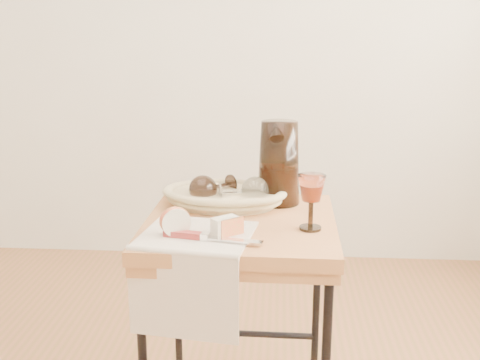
# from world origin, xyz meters

# --- Properties ---
(side_table) EXTENTS (0.53, 0.53, 0.67)m
(side_table) POSITION_xyz_m (0.46, 0.43, 0.33)
(side_table) COLOR brown
(side_table) RESTS_ON floor
(tea_towel) EXTENTS (0.31, 0.29, 0.01)m
(tea_towel) POSITION_xyz_m (0.36, 0.30, 0.67)
(tea_towel) COLOR white
(tea_towel) RESTS_ON side_table
(bread_basket) EXTENTS (0.34, 0.25, 0.05)m
(bread_basket) POSITION_xyz_m (0.40, 0.56, 0.69)
(bread_basket) COLOR #A0885C
(bread_basket) RESTS_ON side_table
(goblet_lying_a) EXTENTS (0.16, 0.16, 0.08)m
(goblet_lying_a) POSITION_xyz_m (0.37, 0.57, 0.72)
(goblet_lying_a) COLOR #3D291F
(goblet_lying_a) RESTS_ON bread_basket
(goblet_lying_b) EXTENTS (0.15, 0.11, 0.08)m
(goblet_lying_b) POSITION_xyz_m (0.45, 0.54, 0.72)
(goblet_lying_b) COLOR white
(goblet_lying_b) RESTS_ON bread_basket
(pitcher) EXTENTS (0.22, 0.28, 0.29)m
(pitcher) POSITION_xyz_m (0.56, 0.60, 0.79)
(pitcher) COLOR black
(pitcher) RESTS_ON side_table
(wine_goblet) EXTENTS (0.10, 0.10, 0.15)m
(wine_goblet) POSITION_xyz_m (0.65, 0.36, 0.75)
(wine_goblet) COLOR white
(wine_goblet) RESTS_ON side_table
(apple_half) EXTENTS (0.09, 0.07, 0.07)m
(apple_half) POSITION_xyz_m (0.30, 0.29, 0.71)
(apple_half) COLOR red
(apple_half) RESTS_ON tea_towel
(apple_wedge) EXTENTS (0.08, 0.07, 0.05)m
(apple_wedge) POSITION_xyz_m (0.43, 0.30, 0.70)
(apple_wedge) COLOR beige
(apple_wedge) RESTS_ON tea_towel
(table_knife) EXTENTS (0.25, 0.07, 0.02)m
(table_knife) POSITION_xyz_m (0.39, 0.25, 0.69)
(table_knife) COLOR silver
(table_knife) RESTS_ON tea_towel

